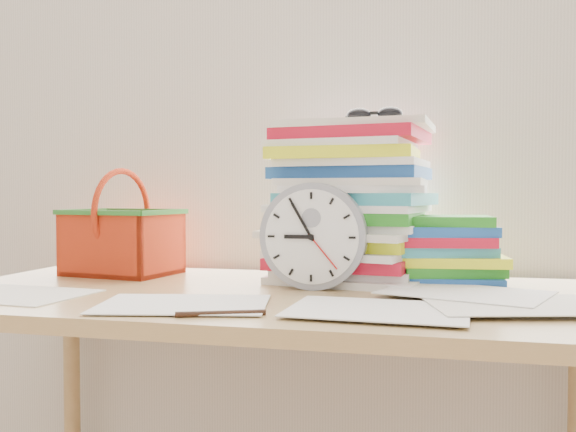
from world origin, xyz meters
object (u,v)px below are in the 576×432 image
(clock, at_px, (314,236))
(basket, at_px, (122,223))
(desk, at_px, (269,328))
(paper_stack, at_px, (350,202))
(book_stack, at_px, (443,250))

(clock, relative_size, basket, 0.87)
(desk, distance_m, clock, 0.21)
(desk, distance_m, paper_stack, 0.35)
(desk, relative_size, basket, 5.42)
(clock, bearing_deg, paper_stack, 70.07)
(clock, xyz_separation_m, basket, (-0.51, 0.13, 0.02))
(paper_stack, relative_size, book_stack, 1.41)
(book_stack, xyz_separation_m, basket, (-0.78, -0.01, 0.05))
(book_stack, relative_size, basket, 1.00)
(desk, xyz_separation_m, clock, (0.08, 0.05, 0.19))
(desk, xyz_separation_m, book_stack, (0.35, 0.19, 0.15))
(desk, relative_size, paper_stack, 3.86)
(book_stack, bearing_deg, desk, -151.13)
(book_stack, bearing_deg, paper_stack, 176.83)
(desk, bearing_deg, paper_stack, 56.06)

